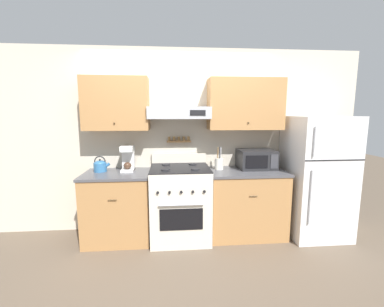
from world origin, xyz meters
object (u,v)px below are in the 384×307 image
(coffee_maker, at_px, (128,158))
(microwave, at_px, (256,159))
(stove_range, at_px, (180,203))
(tea_kettle, at_px, (100,166))
(refrigerator, at_px, (316,176))
(utensil_crock, at_px, (219,163))

(coffee_maker, height_order, microwave, coffee_maker)
(stove_range, distance_m, tea_kettle, 1.16)
(microwave, bearing_deg, coffee_maker, 179.51)
(coffee_maker, distance_m, microwave, 1.76)
(stove_range, relative_size, tea_kettle, 5.14)
(refrigerator, height_order, tea_kettle, refrigerator)
(coffee_maker, bearing_deg, microwave, -0.49)
(refrigerator, bearing_deg, stove_range, 179.13)
(refrigerator, relative_size, utensil_crock, 5.26)
(refrigerator, height_order, utensil_crock, refrigerator)
(tea_kettle, xyz_separation_m, utensil_crock, (1.59, 0.00, 0.00))
(tea_kettle, distance_m, coffee_maker, 0.37)
(microwave, relative_size, utensil_crock, 1.60)
(tea_kettle, relative_size, microwave, 0.43)
(tea_kettle, height_order, utensil_crock, utensil_crock)
(refrigerator, relative_size, tea_kettle, 7.59)
(microwave, bearing_deg, tea_kettle, -179.52)
(microwave, bearing_deg, refrigerator, -12.67)
(refrigerator, distance_m, utensil_crock, 1.33)
(coffee_maker, bearing_deg, stove_range, -13.35)
(utensil_crock, bearing_deg, stove_range, -166.46)
(refrigerator, distance_m, coffee_maker, 2.57)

